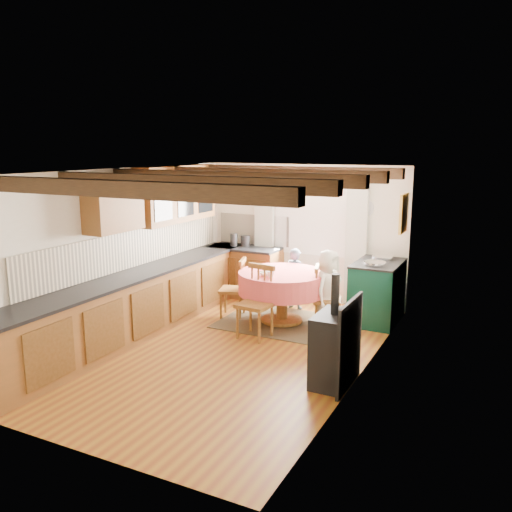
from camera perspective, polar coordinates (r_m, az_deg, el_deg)
The scene contains 40 objects.
floor at distance 7.35m, azimuth -2.82°, elevation -9.95°, with size 3.60×5.50×0.00m, color #9A641B.
ceiling at distance 6.84m, azimuth -3.02°, elevation 9.07°, with size 3.60×5.50×0.00m, color white.
wall_back at distance 9.45m, azimuth 5.28°, elevation 2.44°, with size 3.60×0.00×2.40m, color silver.
wall_front at distance 4.88m, azimuth -19.06°, elevation -6.99°, with size 3.60×0.00×2.40m, color silver.
wall_left at distance 8.02m, azimuth -14.20°, elevation 0.47°, with size 0.00×5.50×2.40m, color silver.
wall_right at distance 6.34m, azimuth 11.43°, elevation -2.34°, with size 0.00×5.50×2.40m, color silver.
beam_a at distance 5.20m, azimuth -13.98°, elevation 6.94°, with size 3.60×0.16×0.16m, color #3B2613.
beam_b at distance 6.00m, azimuth -7.76°, elevation 7.76°, with size 3.60×0.16×0.16m, color #3B2613.
beam_c at distance 6.85m, azimuth -3.02°, elevation 8.32°, with size 3.60×0.16×0.16m, color #3B2613.
beam_d at distance 7.73m, azimuth 0.67°, elevation 8.72°, with size 3.60×0.16×0.16m, color #3B2613.
beam_e at distance 8.64m, azimuth 3.59°, elevation 9.01°, with size 3.60×0.16×0.16m, color #3B2613.
splash_left at distance 8.23m, azimuth -12.74°, elevation 0.83°, with size 0.02×4.50×0.55m, color beige.
splash_back at distance 9.83m, azimuth -0.20°, elevation 2.85°, with size 1.40×0.02×0.55m, color beige.
base_cabinet_left at distance 8.01m, azimuth -12.29°, elevation -5.05°, with size 0.60×5.30×0.88m, color brown.
base_cabinet_back at distance 9.76m, azimuth -1.20°, elevation -1.77°, with size 1.30×0.60×0.88m, color brown.
worktop_left at distance 7.88m, azimuth -12.32°, elevation -1.86°, with size 0.64×5.30×0.04m, color black.
worktop_back at distance 9.64m, azimuth -1.27°, elevation 0.86°, with size 1.30×0.64×0.04m, color black.
wall_cabinet_glass at distance 8.75m, azimuth -8.47°, elevation 6.58°, with size 0.34×1.80×0.90m, color brown.
wall_cabinet_solid at distance 7.58m, azimuth -14.96°, elevation 5.16°, with size 0.34×0.90×0.70m, color brown.
window_frame at distance 9.35m, azimuth 5.87°, elevation 4.80°, with size 1.34×0.03×1.54m, color white.
window_pane at distance 9.35m, azimuth 5.88°, elevation 4.81°, with size 1.20×0.01×1.40m, color white.
curtain_left at distance 9.67m, azimuth 0.91°, elevation 2.10°, with size 0.35×0.10×2.10m, color #A4A5A1.
curtain_right at distance 9.08m, azimuth 10.64°, elevation 1.27°, with size 0.35×0.10×2.10m, color #A4A5A1.
curtain_rod at distance 9.21m, azimuth 5.76°, elevation 8.45°, with size 0.03×0.03×2.00m, color black.
wall_picture at distance 8.46m, azimuth 15.48°, elevation 4.41°, with size 0.04×0.50×0.60m, color gold.
wall_plate at distance 9.03m, azimuth 11.51°, elevation 5.03°, with size 0.30×0.30×0.02m, color silver.
rug at distance 8.41m, azimuth 2.76°, elevation -7.08°, with size 1.86×1.44×0.01m, color brown.
dining_table at distance 8.29m, azimuth 2.79°, elevation -4.45°, with size 1.35×1.35×0.81m, color #E24857, non-canonical shape.
chair_near at distance 7.62m, azimuth -0.14°, elevation -4.96°, with size 0.45×0.47×1.05m, color #9C6526, non-canonical shape.
chair_left at distance 8.59m, azimuth -2.53°, elevation -3.39°, with size 0.41×0.43×0.96m, color #9C6526, non-canonical shape.
chair_right at distance 8.08m, azimuth 7.64°, elevation -4.42°, with size 0.42×0.43×0.97m, color #9C6526, non-canonical shape.
aga_range at distance 8.56m, azimuth 12.80°, elevation -3.68°, with size 0.68×1.05×0.97m, color #093225, non-canonical shape.
cast_iron_stove at distance 6.20m, azimuth 8.33°, elevation -7.80°, with size 0.39×0.65×1.31m, color black, non-canonical shape.
child_far at distance 9.01m, azimuth 4.19°, elevation -2.42°, with size 0.38×0.25×1.04m, color slate.
child_right at distance 8.06m, azimuth 7.66°, elevation -3.57°, with size 0.59×0.38×1.21m, color white.
bowl_a at distance 8.23m, azimuth 1.30°, elevation -1.47°, with size 0.20×0.20×0.05m, color silver.
bowl_b at distance 7.94m, azimuth 1.00°, elevation -1.94°, with size 0.17×0.17×0.05m, color silver.
cup at distance 7.83m, azimuth 1.59°, elevation -1.97°, with size 0.11×0.11×0.10m, color silver.
canister_tall at distance 9.71m, azimuth -2.39°, elevation 1.75°, with size 0.14×0.14×0.23m, color #262628.
canister_wide at distance 9.71m, azimuth -1.14°, elevation 1.64°, with size 0.17×0.17×0.19m, color #262628.
Camera 1 is at (3.36, -5.95, 2.71)m, focal length 37.52 mm.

